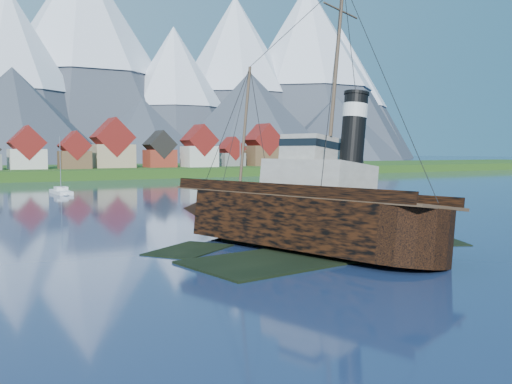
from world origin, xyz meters
TOP-DOWN VIEW (x-y plane):
  - ground at (0.00, 0.00)m, footprint 1400.00×1400.00m
  - shoal at (1.78, 2.15)m, footprint 31.71×21.24m
  - shore_bank at (0.00, 170.00)m, footprint 600.00×80.00m
  - seawall at (0.00, 132.00)m, footprint 600.00×2.50m
  - tugboat_wreck at (0.07, 3.59)m, footprint 7.47×32.17m
  - sailboat_d at (22.56, 55.18)m, footprint 3.70×9.57m
  - sailboat_e at (-5.74, 80.73)m, footprint 2.86×10.65m

SIDE VIEW (x-z plane):
  - shoal at x=1.78m, z-range -0.92..0.22m
  - ground at x=0.00m, z-range 0.00..0.00m
  - shore_bank at x=0.00m, z-range -1.60..1.60m
  - seawall at x=0.00m, z-range -1.00..1.00m
  - sailboat_e at x=-5.74m, z-range -5.88..6.42m
  - sailboat_d at x=22.56m, z-range -6.07..6.66m
  - tugboat_wreck at x=0.07m, z-range -9.55..15.94m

